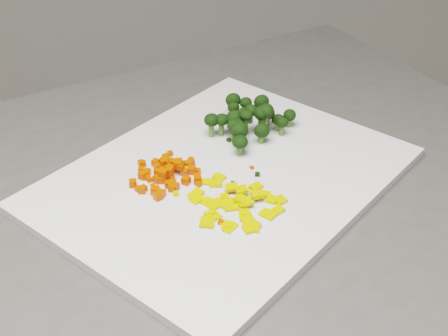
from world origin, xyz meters
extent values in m
cube|color=white|center=(-0.03, 0.59, 0.91)|extent=(0.55, 0.54, 0.01)
cube|color=#DD3602|center=(-0.13, 0.61, 0.91)|extent=(0.01, 0.01, 0.01)
cube|color=#DD3602|center=(-0.11, 0.63, 0.92)|extent=(0.01, 0.01, 0.01)
cube|color=#DD3602|center=(-0.11, 0.60, 0.92)|extent=(0.01, 0.01, 0.01)
cube|color=#DD3602|center=(-0.13, 0.61, 0.92)|extent=(0.01, 0.01, 0.01)
cube|color=#DD3602|center=(-0.14, 0.61, 0.92)|extent=(0.01, 0.01, 0.01)
cube|color=#DD3602|center=(-0.11, 0.63, 0.92)|extent=(0.01, 0.01, 0.01)
cube|color=#DD3602|center=(-0.10, 0.56, 0.92)|extent=(0.01, 0.01, 0.01)
cube|color=#DD3602|center=(-0.10, 0.62, 0.91)|extent=(0.01, 0.01, 0.01)
cube|color=#DD3602|center=(-0.07, 0.62, 0.91)|extent=(0.01, 0.01, 0.01)
cube|color=#DD3602|center=(-0.11, 0.60, 0.92)|extent=(0.01, 0.01, 0.01)
cube|color=#DD3602|center=(-0.14, 0.57, 0.92)|extent=(0.01, 0.01, 0.01)
cube|color=#DD3602|center=(-0.12, 0.62, 0.92)|extent=(0.01, 0.01, 0.01)
cube|color=#DD3602|center=(-0.07, 0.60, 0.92)|extent=(0.01, 0.01, 0.01)
cube|color=#DD3602|center=(-0.07, 0.58, 0.92)|extent=(0.01, 0.01, 0.01)
cube|color=#DD3602|center=(-0.14, 0.60, 0.92)|extent=(0.01, 0.01, 0.01)
cube|color=#DD3602|center=(-0.09, 0.62, 0.92)|extent=(0.01, 0.01, 0.01)
cube|color=#DD3602|center=(-0.15, 0.58, 0.92)|extent=(0.01, 0.01, 0.01)
cube|color=#DD3602|center=(-0.08, 0.58, 0.92)|extent=(0.01, 0.01, 0.01)
cube|color=#DD3602|center=(-0.11, 0.62, 0.92)|extent=(0.01, 0.01, 0.01)
cube|color=#DD3602|center=(-0.07, 0.57, 0.91)|extent=(0.01, 0.01, 0.01)
cube|color=#DD3602|center=(-0.10, 0.59, 0.92)|extent=(0.01, 0.01, 0.01)
cube|color=#DD3602|center=(-0.10, 0.64, 0.91)|extent=(0.01, 0.01, 0.01)
cube|color=#DD3602|center=(-0.14, 0.57, 0.91)|extent=(0.01, 0.01, 0.01)
cube|color=#DD3602|center=(-0.10, 0.63, 0.92)|extent=(0.01, 0.01, 0.01)
cube|color=#DD3602|center=(-0.12, 0.56, 0.92)|extent=(0.01, 0.01, 0.01)
cube|color=#DD3602|center=(-0.13, 0.62, 0.92)|extent=(0.01, 0.01, 0.01)
cube|color=#DD3602|center=(-0.12, 0.58, 0.92)|extent=(0.01, 0.01, 0.01)
cube|color=#DD3602|center=(-0.11, 0.61, 0.92)|extent=(0.01, 0.01, 0.01)
cube|color=#DD3602|center=(-0.14, 0.57, 0.92)|extent=(0.01, 0.01, 0.01)
cube|color=#DD3602|center=(-0.08, 0.59, 0.92)|extent=(0.01, 0.01, 0.01)
cube|color=#DD3602|center=(-0.12, 0.61, 0.92)|extent=(0.01, 0.01, 0.01)
cube|color=#DD3602|center=(-0.10, 0.59, 0.92)|extent=(0.01, 0.01, 0.01)
cube|color=#DD3602|center=(-0.13, 0.59, 0.91)|extent=(0.01, 0.01, 0.01)
cube|color=#DD3602|center=(-0.07, 0.58, 0.92)|extent=(0.01, 0.01, 0.01)
cube|color=#DD3602|center=(-0.11, 0.60, 0.92)|extent=(0.01, 0.01, 0.01)
cube|color=#DD3602|center=(-0.13, 0.60, 0.92)|extent=(0.01, 0.01, 0.01)
cube|color=#DD3602|center=(-0.10, 0.62, 0.92)|extent=(0.01, 0.01, 0.01)
cube|color=#DD3602|center=(-0.08, 0.61, 0.92)|extent=(0.01, 0.01, 0.01)
cube|color=#DD3602|center=(-0.09, 0.58, 0.91)|extent=(0.01, 0.01, 0.01)
cube|color=#DD3602|center=(-0.11, 0.59, 0.92)|extent=(0.01, 0.01, 0.01)
cube|color=#DD3602|center=(-0.12, 0.59, 0.92)|extent=(0.01, 0.01, 0.01)
cube|color=#DD3602|center=(-0.07, 0.62, 0.92)|extent=(0.01, 0.01, 0.01)
cube|color=#DD3602|center=(-0.07, 0.59, 0.92)|extent=(0.01, 0.01, 0.01)
cube|color=#DD3602|center=(-0.11, 0.59, 0.92)|extent=(0.01, 0.01, 0.01)
cube|color=#DD3602|center=(-0.11, 0.60, 0.92)|extent=(0.01, 0.01, 0.01)
cube|color=#DD3602|center=(-0.11, 0.60, 0.92)|extent=(0.01, 0.01, 0.01)
cube|color=#DD3602|center=(-0.11, 0.60, 0.92)|extent=(0.01, 0.01, 0.01)
cube|color=#DD3602|center=(-0.12, 0.60, 0.92)|extent=(0.01, 0.01, 0.01)
cube|color=#DD3602|center=(-0.11, 0.60, 0.92)|extent=(0.01, 0.01, 0.01)
cube|color=#DD3602|center=(-0.09, 0.61, 0.92)|extent=(0.01, 0.01, 0.01)
cube|color=#DD3602|center=(-0.10, 0.64, 0.91)|extent=(0.01, 0.01, 0.01)
cube|color=#DD3602|center=(-0.10, 0.57, 0.92)|extent=(0.01, 0.01, 0.01)
cube|color=#DD3602|center=(-0.10, 0.63, 0.92)|extent=(0.01, 0.01, 0.01)
cube|color=#DD3602|center=(-0.10, 0.62, 0.92)|extent=(0.01, 0.01, 0.01)
cube|color=#DD3602|center=(-0.14, 0.63, 0.92)|extent=(0.01, 0.01, 0.01)
cube|color=#DD3602|center=(-0.11, 0.59, 0.92)|extent=(0.01, 0.01, 0.01)
cube|color=#DD3602|center=(-0.09, 0.60, 0.93)|extent=(0.01, 0.01, 0.01)
cube|color=#DD3602|center=(-0.13, 0.59, 0.91)|extent=(0.01, 0.01, 0.01)
cube|color=#DD3602|center=(-0.09, 0.60, 0.92)|extent=(0.01, 0.01, 0.01)
cube|color=#DD3602|center=(-0.10, 0.60, 0.91)|extent=(0.01, 0.01, 0.01)
cube|color=#DD3602|center=(-0.11, 0.57, 0.92)|extent=(0.01, 0.01, 0.01)
cube|color=#DD3602|center=(-0.11, 0.60, 0.91)|extent=(0.01, 0.01, 0.01)
cube|color=#DD3602|center=(-0.10, 0.60, 0.92)|extent=(0.01, 0.01, 0.01)
cube|color=#DD3602|center=(-0.08, 0.62, 0.91)|extent=(0.01, 0.01, 0.01)
cube|color=#DD3602|center=(-0.12, 0.59, 0.92)|extent=(0.01, 0.01, 0.01)
cube|color=#DD3602|center=(-0.12, 0.56, 0.92)|extent=(0.01, 0.01, 0.01)
cube|color=#DD3602|center=(-0.09, 0.61, 0.91)|extent=(0.01, 0.01, 0.01)
cube|color=#DD3602|center=(-0.12, 0.55, 0.92)|extent=(0.01, 0.01, 0.01)
cube|color=#DD3602|center=(-0.11, 0.59, 0.92)|extent=(0.01, 0.01, 0.01)
cube|color=#DD3602|center=(-0.10, 0.57, 0.92)|extent=(0.01, 0.01, 0.01)
cube|color=#DD3602|center=(-0.14, 0.60, 0.92)|extent=(0.01, 0.01, 0.01)
cube|color=#DEBC0B|center=(-0.06, 0.53, 0.91)|extent=(0.02, 0.02, 0.01)
cube|color=#DEBC0B|center=(-0.02, 0.48, 0.91)|extent=(0.02, 0.02, 0.01)
cube|color=#DEBC0B|center=(0.00, 0.55, 0.91)|extent=(0.02, 0.02, 0.01)
cube|color=#DEBC0B|center=(-0.06, 0.51, 0.91)|extent=(0.02, 0.02, 0.01)
cube|color=#DEBC0B|center=(0.01, 0.52, 0.91)|extent=(0.02, 0.02, 0.01)
cube|color=#DEBC0B|center=(-0.06, 0.57, 0.91)|extent=(0.02, 0.01, 0.01)
cube|color=#DEBC0B|center=(-0.04, 0.52, 0.91)|extent=(0.02, 0.02, 0.01)
cube|color=#DEBC0B|center=(-0.04, 0.54, 0.91)|extent=(0.01, 0.01, 0.01)
cube|color=#DEBC0B|center=(0.02, 0.52, 0.91)|extent=(0.02, 0.02, 0.01)
cube|color=#DEBC0B|center=(-0.06, 0.53, 0.91)|extent=(0.02, 0.02, 0.01)
cube|color=#DEBC0B|center=(-0.04, 0.52, 0.91)|extent=(0.02, 0.02, 0.01)
cube|color=#DEBC0B|center=(-0.03, 0.47, 0.91)|extent=(0.02, 0.02, 0.01)
cube|color=#DEBC0B|center=(-0.08, 0.54, 0.91)|extent=(0.02, 0.02, 0.01)
cube|color=#DEBC0B|center=(-0.08, 0.55, 0.91)|extent=(0.02, 0.02, 0.01)
cube|color=#DEBC0B|center=(-0.03, 0.52, 0.91)|extent=(0.02, 0.02, 0.01)
cube|color=#DEBC0B|center=(0.01, 0.53, 0.91)|extent=(0.02, 0.01, 0.01)
cube|color=#DEBC0B|center=(-0.03, 0.53, 0.92)|extent=(0.02, 0.02, 0.01)
cube|color=#DEBC0B|center=(-0.02, 0.49, 0.91)|extent=(0.02, 0.02, 0.01)
cube|color=#DEBC0B|center=(-0.05, 0.48, 0.91)|extent=(0.02, 0.02, 0.00)
cube|color=#DEBC0B|center=(-0.01, 0.53, 0.92)|extent=(0.01, 0.01, 0.01)
cube|color=#DEBC0B|center=(0.00, 0.50, 0.91)|extent=(0.02, 0.02, 0.01)
cube|color=#DEBC0B|center=(-0.03, 0.50, 0.91)|extent=(0.02, 0.02, 0.01)
cube|color=#DEBC0B|center=(-0.05, 0.49, 0.91)|extent=(0.01, 0.02, 0.01)
cube|color=#DEBC0B|center=(-0.03, 0.55, 0.92)|extent=(0.02, 0.01, 0.01)
cube|color=#DEBC0B|center=(-0.02, 0.52, 0.92)|extent=(0.02, 0.02, 0.00)
cube|color=#DEBC0B|center=(-0.02, 0.54, 0.92)|extent=(0.02, 0.02, 0.01)
cube|color=#DEBC0B|center=(0.01, 0.50, 0.91)|extent=(0.02, 0.02, 0.01)
cube|color=#DEBC0B|center=(-0.02, 0.48, 0.91)|extent=(0.02, 0.02, 0.01)
cube|color=#DEBC0B|center=(-0.04, 0.58, 0.91)|extent=(0.02, 0.02, 0.00)
cube|color=#DEBC0B|center=(-0.05, 0.57, 0.91)|extent=(0.02, 0.02, 0.01)
cube|color=#DEBC0B|center=(-0.06, 0.52, 0.91)|extent=(0.02, 0.02, 0.01)
cube|color=#DEBC0B|center=(-0.01, 0.53, 0.91)|extent=(0.02, 0.02, 0.01)
cube|color=#DEBC0B|center=(-0.02, 0.49, 0.91)|extent=(0.02, 0.02, 0.01)
cube|color=#DEBC0B|center=(-0.04, 0.53, 0.91)|extent=(0.02, 0.02, 0.00)
cube|color=#DEBC0B|center=(-0.03, 0.50, 0.91)|extent=(0.01, 0.01, 0.01)
cube|color=#DEBC0B|center=(-0.07, 0.50, 0.91)|extent=(0.02, 0.02, 0.01)
cube|color=black|center=(-0.03, 0.56, 0.91)|extent=(0.01, 0.01, 0.00)
cube|color=#DD3602|center=(-0.06, 0.49, 0.91)|extent=(0.01, 0.01, 0.00)
cube|color=#DD3602|center=(0.00, 0.59, 0.91)|extent=(0.01, 0.01, 0.00)
cube|color=#DD3602|center=(-0.11, 0.59, 0.91)|extent=(0.01, 0.01, 0.01)
cube|color=black|center=(0.01, 0.58, 0.91)|extent=(0.01, 0.01, 0.00)
cube|color=black|center=(-0.09, 0.60, 0.91)|extent=(0.01, 0.01, 0.00)
cube|color=black|center=(-0.01, 0.66, 0.91)|extent=(0.01, 0.01, 0.00)
cube|color=#DD3602|center=(-0.03, 0.55, 0.91)|extent=(0.01, 0.01, 0.00)
cube|color=#DEBC0B|center=(-0.01, 0.66, 0.91)|extent=(0.01, 0.01, 0.00)
cube|color=#DEBC0B|center=(-0.06, 0.51, 0.91)|extent=(0.01, 0.01, 0.01)
cube|color=#DD3602|center=(-0.13, 0.58, 0.91)|extent=(0.01, 0.01, 0.00)
cube|color=#DEBC0B|center=(-0.08, 0.61, 0.91)|extent=(0.01, 0.01, 0.00)
cube|color=#DEBC0B|center=(-0.10, 0.55, 0.91)|extent=(0.01, 0.01, 0.00)
camera|label=1|loc=(-0.16, -0.05, 1.36)|focal=50.00mm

